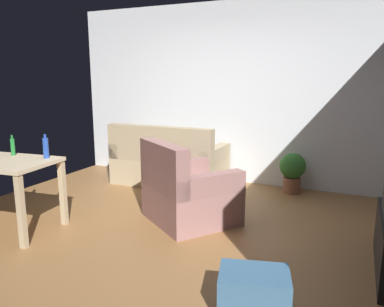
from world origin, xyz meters
TOP-DOWN VIEW (x-y plane):
  - ground_plane at (0.00, 0.00)m, footprint 5.20×4.40m
  - wall_rear at (0.00, 2.20)m, footprint 5.20×0.10m
  - couch at (-0.78, 1.59)m, footprint 1.65×0.84m
  - potted_plant at (1.01, 1.90)m, footprint 0.36×0.36m
  - armchair at (0.11, 0.34)m, footprint 1.22×1.21m
  - storage_box at (1.24, -1.01)m, footprint 0.55×0.45m
  - bottle_green at (-1.63, -0.43)m, footprint 0.04×0.04m
  - bottle_blue at (-1.19, -0.40)m, footprint 0.06×0.06m

SIDE VIEW (x-z plane):
  - ground_plane at x=0.00m, z-range -0.02..0.00m
  - storage_box at x=1.24m, z-range 0.00..0.30m
  - couch at x=-0.78m, z-range -0.15..0.77m
  - armchair at x=0.11m, z-range -0.14..0.78m
  - potted_plant at x=1.01m, z-range 0.05..0.62m
  - bottle_green at x=-1.63m, z-range 0.74..0.97m
  - bottle_blue at x=-1.19m, z-range 0.74..1.00m
  - wall_rear at x=0.00m, z-range 0.00..2.70m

